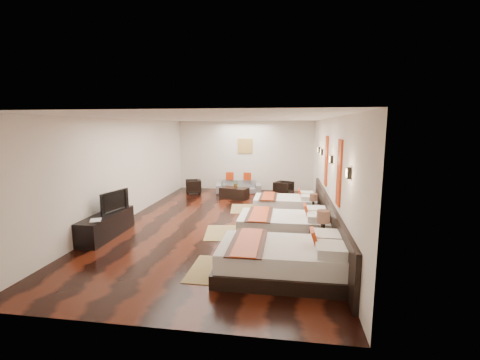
% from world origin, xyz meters
% --- Properties ---
extents(floor, '(5.50, 9.50, 0.01)m').
position_xyz_m(floor, '(0.00, 0.00, 0.00)').
color(floor, black).
rests_on(floor, ground).
extents(ceiling, '(5.50, 9.50, 0.01)m').
position_xyz_m(ceiling, '(0.00, 0.00, 2.80)').
color(ceiling, white).
rests_on(ceiling, floor).
extents(back_wall, '(5.50, 0.01, 2.80)m').
position_xyz_m(back_wall, '(0.00, 4.75, 1.40)').
color(back_wall, silver).
rests_on(back_wall, floor).
extents(left_wall, '(0.01, 9.50, 2.80)m').
position_xyz_m(left_wall, '(-2.75, 0.00, 1.40)').
color(left_wall, silver).
rests_on(left_wall, floor).
extents(right_wall, '(0.01, 9.50, 2.80)m').
position_xyz_m(right_wall, '(2.75, 0.00, 1.40)').
color(right_wall, silver).
rests_on(right_wall, floor).
extents(headboard_panel, '(0.08, 6.60, 0.90)m').
position_xyz_m(headboard_panel, '(2.71, -0.80, 0.45)').
color(headboard_panel, black).
rests_on(headboard_panel, floor).
extents(bed_near, '(2.29, 1.44, 0.88)m').
position_xyz_m(bed_near, '(1.70, -2.99, 0.30)').
color(bed_near, black).
rests_on(bed_near, floor).
extents(bed_mid, '(2.17, 1.37, 0.83)m').
position_xyz_m(bed_mid, '(1.70, -1.00, 0.28)').
color(bed_mid, black).
rests_on(bed_mid, floor).
extents(bed_far, '(1.92, 1.21, 0.73)m').
position_xyz_m(bed_far, '(1.69, 1.31, 0.25)').
color(bed_far, black).
rests_on(bed_far, floor).
extents(nightstand_a, '(0.49, 0.49, 0.97)m').
position_xyz_m(nightstand_a, '(2.45, -2.07, 0.34)').
color(nightstand_a, black).
rests_on(nightstand_a, floor).
extents(nightstand_b, '(0.40, 0.40, 0.78)m').
position_xyz_m(nightstand_b, '(2.45, 0.43, 0.27)').
color(nightstand_b, black).
rests_on(nightstand_b, floor).
extents(jute_mat_near, '(0.76, 1.21, 0.01)m').
position_xyz_m(jute_mat_near, '(0.37, -2.94, 0.01)').
color(jute_mat_near, '#977F4C').
rests_on(jute_mat_near, floor).
extents(jute_mat_mid, '(0.91, 1.29, 0.01)m').
position_xyz_m(jute_mat_mid, '(0.14, -0.88, 0.01)').
color(jute_mat_mid, '#977F4C').
rests_on(jute_mat_mid, floor).
extents(jute_mat_far, '(0.89, 1.28, 0.01)m').
position_xyz_m(jute_mat_far, '(0.35, 1.54, 0.01)').
color(jute_mat_far, '#977F4C').
rests_on(jute_mat_far, floor).
extents(tv_console, '(0.50, 1.80, 0.55)m').
position_xyz_m(tv_console, '(-2.50, -1.52, 0.28)').
color(tv_console, black).
rests_on(tv_console, floor).
extents(tv, '(0.32, 0.91, 0.52)m').
position_xyz_m(tv, '(-2.45, -1.29, 0.81)').
color(tv, black).
rests_on(tv, tv_console).
extents(book, '(0.34, 0.37, 0.03)m').
position_xyz_m(book, '(-2.50, -2.14, 0.56)').
color(book, black).
rests_on(book, tv_console).
extents(figurine, '(0.42, 0.42, 0.38)m').
position_xyz_m(figurine, '(-2.50, -0.81, 0.74)').
color(figurine, brown).
rests_on(figurine, tv_console).
extents(sofa, '(1.83, 0.95, 0.51)m').
position_xyz_m(sofa, '(-0.17, 4.05, 0.25)').
color(sofa, slate).
rests_on(sofa, floor).
extents(armchair_left, '(0.75, 0.74, 0.54)m').
position_xyz_m(armchair_left, '(-1.89, 3.65, 0.27)').
color(armchair_left, black).
rests_on(armchair_left, floor).
extents(armchair_right, '(0.81, 0.80, 0.56)m').
position_xyz_m(armchair_right, '(1.60, 3.65, 0.28)').
color(armchair_right, black).
rests_on(armchair_right, floor).
extents(coffee_table, '(1.10, 0.77, 0.40)m').
position_xyz_m(coffee_table, '(-0.17, 3.00, 0.20)').
color(coffee_table, black).
rests_on(coffee_table, floor).
extents(table_plant, '(0.30, 0.28, 0.28)m').
position_xyz_m(table_plant, '(-0.10, 3.01, 0.54)').
color(table_plant, '#2B5A1E').
rests_on(table_plant, coffee_table).
extents(orange_panel_a, '(0.04, 0.40, 1.30)m').
position_xyz_m(orange_panel_a, '(2.73, -1.90, 1.70)').
color(orange_panel_a, '#D86014').
rests_on(orange_panel_a, right_wall).
extents(orange_panel_b, '(0.04, 0.40, 1.30)m').
position_xyz_m(orange_panel_b, '(2.73, 0.30, 1.70)').
color(orange_panel_b, '#D86014').
rests_on(orange_panel_b, right_wall).
extents(sconce_near, '(0.07, 0.12, 0.18)m').
position_xyz_m(sconce_near, '(2.70, -3.00, 1.85)').
color(sconce_near, black).
rests_on(sconce_near, right_wall).
extents(sconce_mid, '(0.07, 0.12, 0.18)m').
position_xyz_m(sconce_mid, '(2.70, -0.80, 1.85)').
color(sconce_mid, black).
rests_on(sconce_mid, right_wall).
extents(sconce_far, '(0.07, 0.12, 0.18)m').
position_xyz_m(sconce_far, '(2.70, 1.40, 1.85)').
color(sconce_far, black).
rests_on(sconce_far, right_wall).
extents(sconce_lounge, '(0.07, 0.12, 0.18)m').
position_xyz_m(sconce_lounge, '(2.70, 2.30, 1.85)').
color(sconce_lounge, black).
rests_on(sconce_lounge, right_wall).
extents(gold_artwork, '(0.60, 0.04, 0.60)m').
position_xyz_m(gold_artwork, '(0.00, 4.73, 1.80)').
color(gold_artwork, '#AD873F').
rests_on(gold_artwork, back_wall).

